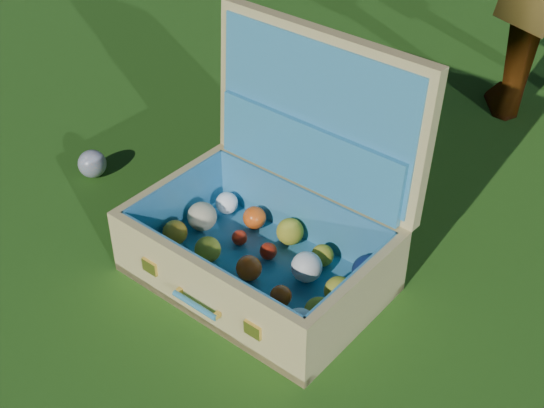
{
  "coord_description": "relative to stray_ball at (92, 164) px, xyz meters",
  "views": [
    {
      "loc": [
        0.49,
        -1.37,
        1.22
      ],
      "look_at": [
        -0.13,
        -0.11,
        0.17
      ],
      "focal_mm": 50.0,
      "sensor_mm": 36.0,
      "label": 1
    }
  ],
  "objects": [
    {
      "name": "stray_ball",
      "position": [
        0.0,
        0.0,
        0.0
      ],
      "size": [
        0.08,
        0.08,
        0.08
      ],
      "primitive_type": "sphere",
      "color": "teal",
      "rests_on": "ground"
    },
    {
      "name": "suitcase",
      "position": [
        0.63,
        -0.11,
        0.12
      ],
      "size": [
        0.66,
        0.56,
        0.55
      ],
      "rotation": [
        0.0,
        0.0,
        -0.23
      ],
      "color": "#D1B970",
      "rests_on": "ground"
    },
    {
      "name": "ground",
      "position": [
        0.74,
        0.01,
        -0.04
      ],
      "size": [
        60.0,
        60.0,
        0.0
      ],
      "primitive_type": "plane",
      "color": "#215114",
      "rests_on": "ground"
    }
  ]
}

